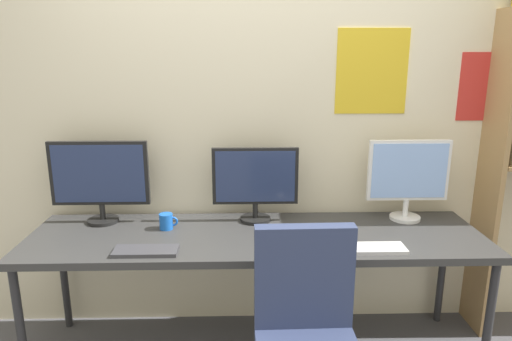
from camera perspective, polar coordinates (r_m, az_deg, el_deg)
name	(u,v)px	position (r m, az deg, el deg)	size (l,w,h in m)	color
wall_back	(255,122)	(2.82, -0.15, 6.04)	(4.90, 0.11, 2.60)	beige
desk	(256,242)	(2.58, 0.03, -8.85)	(2.50, 0.68, 0.74)	#333333
monitor_left	(100,178)	(2.80, -18.81, -0.84)	(0.57, 0.18, 0.48)	black
monitor_center	(255,181)	(2.68, -0.09, -1.29)	(0.50, 0.18, 0.44)	black
monitor_right	(408,176)	(2.85, 18.34, -0.60)	(0.48, 0.18, 0.48)	silver
keyboard_left	(146,251)	(2.40, -13.50, -9.67)	(0.32, 0.13, 0.02)	#38383D
keyboard_right	(368,248)	(2.43, 13.69, -9.37)	(0.38, 0.13, 0.02)	silver
computer_mouse	(293,249)	(2.35, 4.65, -9.71)	(0.06, 0.10, 0.03)	silver
coffee_mug	(167,221)	(2.67, -11.02, -6.21)	(0.11, 0.08, 0.09)	blue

